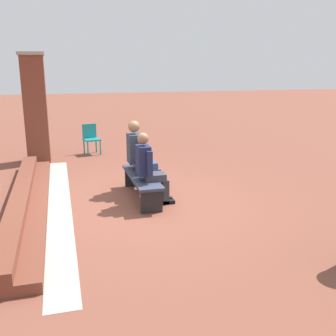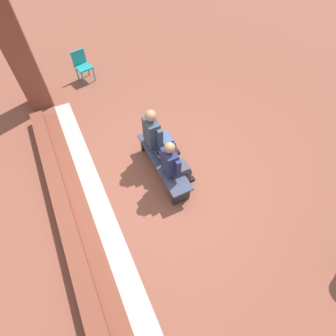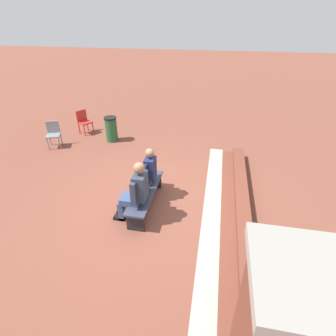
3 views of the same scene
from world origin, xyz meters
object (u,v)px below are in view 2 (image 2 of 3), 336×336
at_px(bench, 164,163).
at_px(plastic_chair_by_pillar, 82,64).
at_px(person_adult, 157,134).
at_px(laptop, 161,156).
at_px(person_student, 174,163).

relative_size(bench, plastic_chair_by_pillar, 2.14).
height_order(person_adult, plastic_chair_by_pillar, person_adult).
xyz_separation_m(bench, laptop, (0.07, 0.01, 0.15)).
bearing_deg(laptop, person_student, -169.85).
bearing_deg(plastic_chair_by_pillar, person_adult, -169.98).
distance_m(bench, person_student, 0.51).
distance_m(laptop, plastic_chair_by_pillar, 4.18).
height_order(bench, person_adult, person_adult).
height_order(bench, person_student, person_student).
relative_size(laptop, plastic_chair_by_pillar, 0.38).
relative_size(person_student, laptop, 4.11).
relative_size(bench, person_adult, 1.27).
distance_m(bench, plastic_chair_by_pillar, 4.25).
bearing_deg(plastic_chair_by_pillar, person_student, -171.83).
xyz_separation_m(bench, person_student, (-0.36, -0.07, 0.35)).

